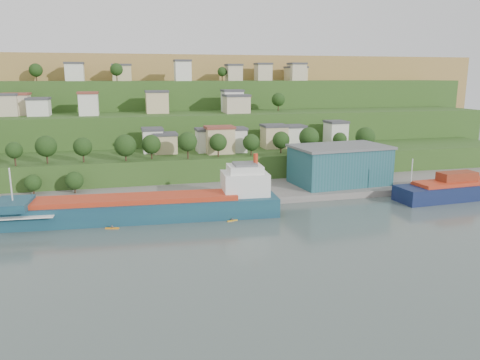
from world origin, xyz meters
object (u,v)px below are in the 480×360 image
object	(u,v)px
cargo_ship_near	(153,208)
caravan	(7,205)
warehouse	(339,164)
kayak_orange	(112,228)

from	to	relation	value
cargo_ship_near	caravan	distance (m)	40.71
warehouse	cargo_ship_near	bearing A→B (deg)	-169.12
cargo_ship_near	kayak_orange	size ratio (longest dim) A/B	20.86
caravan	kayak_orange	size ratio (longest dim) A/B	1.78
caravan	kayak_orange	world-z (taller)	caravan
cargo_ship_near	kayak_orange	world-z (taller)	cargo_ship_near
warehouse	kayak_orange	size ratio (longest dim) A/B	9.44
caravan	kayak_orange	bearing A→B (deg)	-18.91
warehouse	caravan	size ratio (longest dim) A/B	5.29
cargo_ship_near	warehouse	world-z (taller)	cargo_ship_near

